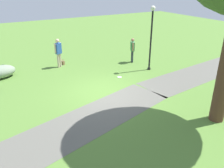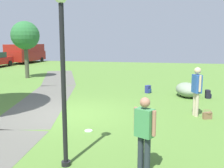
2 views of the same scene
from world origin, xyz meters
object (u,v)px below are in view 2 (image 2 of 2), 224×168
(frisbee_on_grass, at_px, (89,131))
(backpack_by_boulder, at_px, (208,94))
(lamp_post, at_px, (63,62))
(woman_with_handbag, at_px, (197,88))
(lawn_boulder, at_px, (187,90))
(delivery_van, at_px, (25,53))
(man_near_boulder, at_px, (144,130))
(young_tree_near_path, at_px, (25,36))
(spare_backpack_on_lawn, at_px, (148,89))
(handbag_on_grass, at_px, (207,115))

(frisbee_on_grass, bearing_deg, backpack_by_boulder, -37.05)
(lamp_post, bearing_deg, frisbee_on_grass, 4.59)
(woman_with_handbag, xyz_separation_m, backpack_by_boulder, (3.21, -0.88, -0.85))
(lamp_post, xyz_separation_m, woman_with_handbag, (4.59, -3.16, -1.25))
(lawn_boulder, distance_m, backpack_by_boulder, 1.00)
(frisbee_on_grass, relative_size, delivery_van, 0.04)
(lawn_boulder, bearing_deg, man_near_boulder, 170.17)
(lawn_boulder, relative_size, man_near_boulder, 1.10)
(young_tree_near_path, xyz_separation_m, frisbee_on_grass, (-9.98, -7.86, -3.05))
(young_tree_near_path, bearing_deg, delivery_van, 30.98)
(man_near_boulder, bearing_deg, spare_backpack_on_lawn, 3.82)
(frisbee_on_grass, bearing_deg, delivery_van, 34.43)
(woman_with_handbag, bearing_deg, frisbee_on_grass, 125.38)
(lawn_boulder, bearing_deg, frisbee_on_grass, 150.56)
(handbag_on_grass, xyz_separation_m, spare_backpack_on_lawn, (4.19, 2.40, 0.05))
(delivery_van, bearing_deg, young_tree_near_path, -149.02)
(lamp_post, xyz_separation_m, man_near_boulder, (0.10, -1.70, -1.37))
(young_tree_near_path, xyz_separation_m, woman_with_handbag, (-7.61, -11.20, -2.02))
(young_tree_near_path, relative_size, lawn_boulder, 2.35)
(lamp_post, height_order, backpack_by_boulder, lamp_post)
(young_tree_near_path, distance_m, delivery_van, 14.12)
(handbag_on_grass, distance_m, backpack_by_boulder, 3.55)
(young_tree_near_path, relative_size, spare_backpack_on_lawn, 10.30)
(woman_with_handbag, xyz_separation_m, spare_backpack_on_lawn, (3.88, 2.02, -0.85))
(delivery_van, bearing_deg, handbag_on_grass, -136.68)
(man_near_boulder, height_order, backpack_by_boulder, man_near_boulder)
(lawn_boulder, distance_m, frisbee_on_grass, 6.60)
(lamp_post, bearing_deg, backpack_by_boulder, -27.34)
(spare_backpack_on_lawn, distance_m, delivery_van, 22.75)
(backpack_by_boulder, bearing_deg, frisbee_on_grass, 142.95)
(woman_with_handbag, bearing_deg, lawn_boulder, 1.69)
(woman_with_handbag, distance_m, backpack_by_boulder, 3.44)
(lamp_post, bearing_deg, man_near_boulder, -86.73)
(young_tree_near_path, xyz_separation_m, man_near_boulder, (-12.11, -9.74, -2.14))
(lamp_post, bearing_deg, handbag_on_grass, -39.50)
(young_tree_near_path, height_order, lawn_boulder, young_tree_near_path)
(woman_with_handbag, bearing_deg, lamp_post, 145.46)
(woman_with_handbag, bearing_deg, backpack_by_boulder, -15.25)
(woman_with_handbag, height_order, man_near_boulder, woman_with_handbag)
(young_tree_near_path, distance_m, backpack_by_boulder, 13.17)
(delivery_van, bearing_deg, spare_backpack_on_lawn, -133.83)
(man_near_boulder, relative_size, handbag_on_grass, 4.52)
(young_tree_near_path, bearing_deg, lawn_boulder, -110.91)
(handbag_on_grass, bearing_deg, lamp_post, 140.50)
(lamp_post, distance_m, delivery_van, 28.63)
(woman_with_handbag, relative_size, spare_backpack_on_lawn, 4.47)
(lamp_post, relative_size, lawn_boulder, 2.13)
(frisbee_on_grass, bearing_deg, spare_backpack_on_lawn, -11.90)
(handbag_on_grass, bearing_deg, man_near_boulder, 156.34)
(frisbee_on_grass, bearing_deg, man_near_boulder, -138.55)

